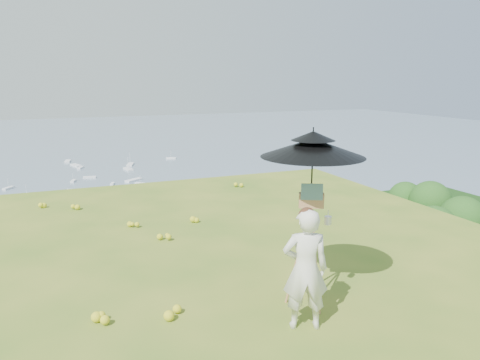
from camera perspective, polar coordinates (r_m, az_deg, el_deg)
name	(u,v)px	position (r m, az deg, el deg)	size (l,w,h in m)	color
ground	(151,288)	(7.12, -10.79, -12.79)	(14.00, 14.00, 0.00)	#487120
shoreline_tier	(72,304)	(90.22, -19.82, -14.01)	(170.00, 28.00, 8.00)	#706959
bay_water	(54,154)	(249.11, -21.74, 2.96)	(700.00, 700.00, 0.00)	slate
slope_trees	(77,284)	(45.11, -19.24, -11.87)	(110.00, 50.00, 6.00)	#174D18
harbor_town	(69,269)	(87.60, -20.14, -10.19)	(110.00, 22.00, 5.00)	silver
moored_boats	(18,190)	(171.68, -25.47, -1.16)	(140.00, 140.00, 0.70)	white
wildflowers	(147,277)	(7.31, -11.21, -11.57)	(10.00, 10.50, 0.12)	gold
painter	(305,269)	(5.75, 7.97, -10.72)	(0.55, 0.36, 1.51)	silver
field_easel	(310,245)	(6.28, 8.51, -7.84)	(0.64, 0.64, 1.69)	#B07049
sun_umbrella	(312,167)	(6.03, 8.79, 1.63)	(1.34, 1.34, 1.01)	black
painter_cap	(307,212)	(5.51, 8.19, -3.85)	(0.19, 0.23, 0.10)	#CD707C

